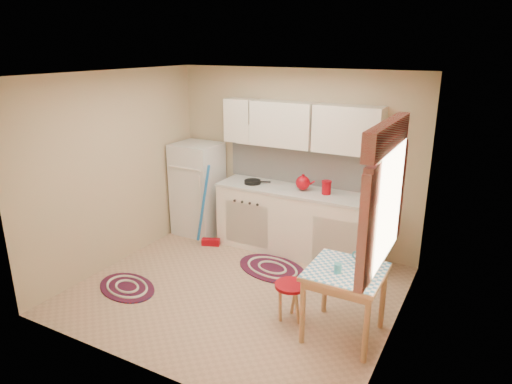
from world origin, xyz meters
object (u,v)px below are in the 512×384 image
fridge (198,189)px  table (344,303)px  base_cabinets (296,222)px  stool (290,302)px

fridge → table: fridge is taller
base_cabinets → table: 1.97m
fridge → stool: 2.75m
base_cabinets → fridge: bearing=-178.2°
table → stool: table is taller
base_cabinets → table: size_ratio=3.12×
fridge → stool: size_ratio=3.33×
fridge → table: 3.21m
table → stool: (-0.57, -0.00, -0.15)m
fridge → stool: (2.24, -1.51, -0.49)m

